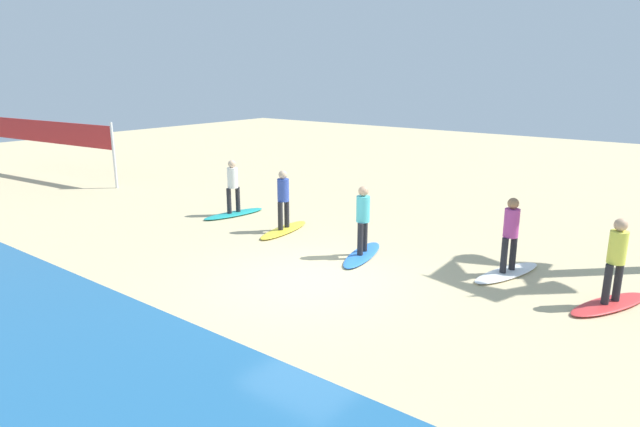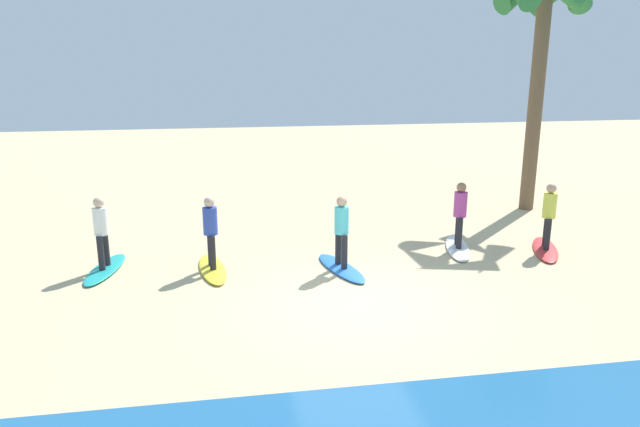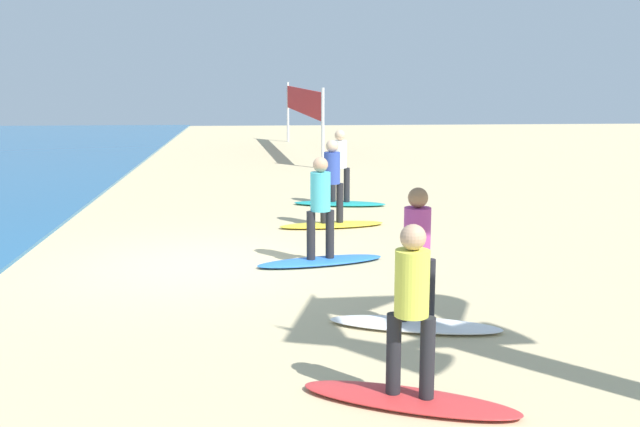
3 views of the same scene
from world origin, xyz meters
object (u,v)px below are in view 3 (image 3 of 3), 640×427
(surfboard_red, at_px, (409,400))
(volleyball_net, at_px, (303,104))
(surfer_red, at_px, (412,298))
(surfer_blue, at_px, (320,201))
(surfer_yellow, at_px, (332,175))
(surfboard_teal, at_px, (340,203))
(surfer_white, at_px, (417,245))
(surfboard_yellow, at_px, (332,225))
(surfboard_white, at_px, (415,325))
(surfer_teal, at_px, (340,160))
(surfboard_blue, at_px, (320,261))

(surfboard_red, bearing_deg, volleyball_net, -66.38)
(surfer_red, xyz_separation_m, surfer_blue, (5.31, 0.47, 0.00))
(surfer_red, xyz_separation_m, surfer_yellow, (8.21, 0.04, 0.00))
(surfer_red, bearing_deg, surfboard_teal, -1.86)
(surfer_white, xyz_separation_m, surfer_blue, (3.19, 0.93, 0.00))
(surfer_white, xyz_separation_m, surfboard_yellow, (6.09, 0.50, -0.99))
(surfboard_white, xyz_separation_m, surfboard_teal, (8.49, 0.12, 0.00))
(surfboard_red, bearing_deg, surfer_teal, -68.18)
(surfer_blue, bearing_deg, surfboard_white, -163.75)
(surfboard_yellow, distance_m, surfer_yellow, 0.99)
(surfer_blue, distance_m, volleyball_net, 16.36)
(surfer_white, xyz_separation_m, surfer_yellow, (6.09, 0.50, 0.00))
(surfer_red, bearing_deg, surfboard_white, -12.26)
(surfboard_red, xyz_separation_m, surfer_teal, (10.62, -0.34, 0.99))
(surfer_yellow, height_order, volleyball_net, volleyball_net)
(surfboard_red, relative_size, surfer_teal, 1.28)
(surfboard_red, distance_m, surfer_yellow, 8.27)
(surfboard_blue, xyz_separation_m, surfboard_yellow, (2.90, -0.43, 0.00))
(surfer_yellow, xyz_separation_m, surfer_teal, (2.41, -0.38, 0.00))
(surfboard_red, xyz_separation_m, surfer_white, (2.12, -0.46, 0.99))
(surfboard_red, distance_m, surfboard_yellow, 8.21)
(surfer_white, distance_m, surfboard_yellow, 6.19)
(surfer_white, xyz_separation_m, volleyball_net, (19.53, 0.44, 0.75))
(volleyball_net, bearing_deg, surfer_white, -178.70)
(surfer_red, relative_size, surfboard_yellow, 0.78)
(surfboard_red, xyz_separation_m, surfboard_blue, (5.31, 0.47, 0.00))
(surfer_white, bearing_deg, surfboard_red, 167.74)
(surfer_teal, bearing_deg, surfboard_teal, -90.00)
(surfboard_red, distance_m, volleyball_net, 21.72)
(surfboard_blue, relative_size, surfer_yellow, 1.28)
(surfer_blue, distance_m, surfboard_yellow, 3.09)
(surfer_white, bearing_deg, surfboard_blue, 16.25)
(surfboard_yellow, distance_m, volleyball_net, 13.55)
(surfboard_yellow, relative_size, surfer_teal, 1.28)
(surfer_red, relative_size, surfboard_teal, 0.78)
(surfer_white, xyz_separation_m, surfer_teal, (8.49, 0.12, 0.00))
(surfboard_red, height_order, surfer_yellow, surfer_yellow)
(surfboard_white, bearing_deg, surfboard_blue, -57.95)
(surfer_red, bearing_deg, surfboard_yellow, 0.27)
(surfboard_red, distance_m, surfboard_blue, 5.33)
(surfboard_red, xyz_separation_m, surfer_red, (0.00, 0.00, 0.99))
(surfer_red, xyz_separation_m, surfboard_teal, (10.62, -0.34, -0.99))
(surfboard_teal, bearing_deg, surfboard_yellow, 91.28)
(surfer_red, height_order, surfboard_yellow, surfer_red)
(surfboard_white, distance_m, surfer_teal, 8.55)
(surfboard_teal, height_order, volleyball_net, volleyball_net)
(surfboard_white, xyz_separation_m, surfboard_yellow, (6.09, 0.50, 0.00))
(surfer_blue, bearing_deg, surfboard_teal, -8.70)
(surfboard_red, height_order, volleyball_net, volleyball_net)
(surfer_white, distance_m, surfer_yellow, 6.11)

